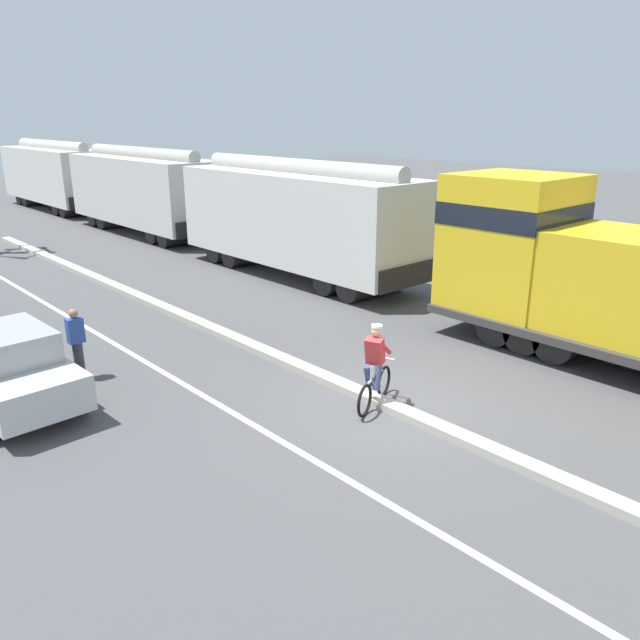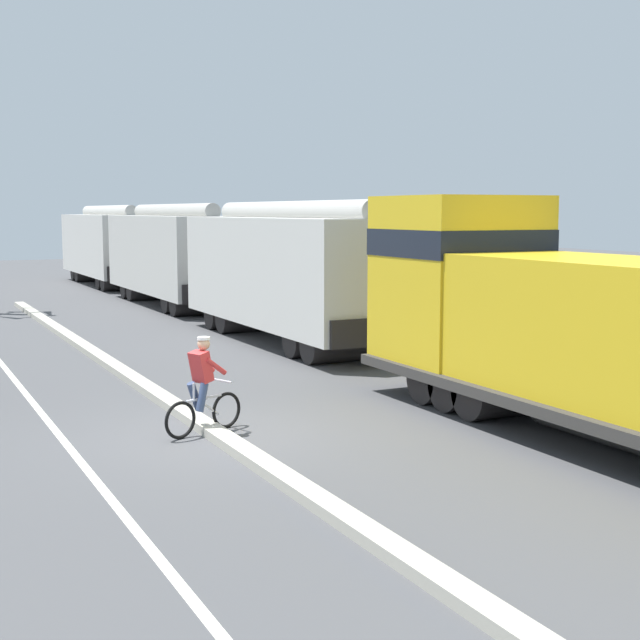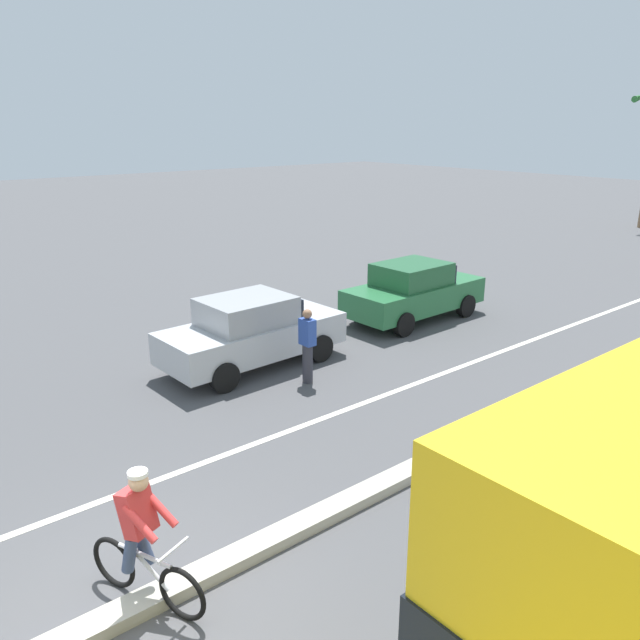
{
  "view_description": "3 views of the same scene",
  "coord_description": "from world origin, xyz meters",
  "px_view_note": "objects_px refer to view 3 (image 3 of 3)",
  "views": [
    {
      "loc": [
        -8.61,
        -7.51,
        5.58
      ],
      "look_at": [
        -0.07,
        1.88,
        1.42
      ],
      "focal_mm": 35.0,
      "sensor_mm": 36.0,
      "label": 1
    },
    {
      "loc": [
        -5.02,
        -14.4,
        3.89
      ],
      "look_at": [
        2.54,
        0.94,
        1.79
      ],
      "focal_mm": 50.0,
      "sensor_mm": 36.0,
      "label": 2
    },
    {
      "loc": [
        5.72,
        -1.97,
        5.29
      ],
      "look_at": [
        -5.17,
        6.96,
        0.81
      ],
      "focal_mm": 35.0,
      "sensor_mm": 36.0,
      "label": 3
    }
  ],
  "objects_px": {
    "parked_car_green": "(414,291)",
    "parked_car_silver": "(252,331)",
    "pedestrian_by_cars": "(307,345)",
    "cyclist": "(142,541)"
  },
  "relations": [
    {
      "from": "parked_car_green",
      "to": "parked_car_silver",
      "type": "bearing_deg",
      "value": -89.23
    },
    {
      "from": "parked_car_green",
      "to": "pedestrian_by_cars",
      "type": "relative_size",
      "value": 2.62
    },
    {
      "from": "parked_car_green",
      "to": "cyclist",
      "type": "distance_m",
      "value": 11.75
    },
    {
      "from": "parked_car_silver",
      "to": "cyclist",
      "type": "distance_m",
      "value": 7.34
    },
    {
      "from": "parked_car_silver",
      "to": "parked_car_green",
      "type": "relative_size",
      "value": 1.01
    },
    {
      "from": "parked_car_silver",
      "to": "pedestrian_by_cars",
      "type": "relative_size",
      "value": 2.63
    },
    {
      "from": "parked_car_green",
      "to": "pedestrian_by_cars",
      "type": "xyz_separation_m",
      "value": [
        1.62,
        -5.04,
        0.03
      ]
    },
    {
      "from": "pedestrian_by_cars",
      "to": "cyclist",
      "type": "bearing_deg",
      "value": -54.58
    },
    {
      "from": "parked_car_silver",
      "to": "parked_car_green",
      "type": "distance_m",
      "value": 5.41
    },
    {
      "from": "parked_car_silver",
      "to": "cyclist",
      "type": "height_order",
      "value": "cyclist"
    }
  ]
}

